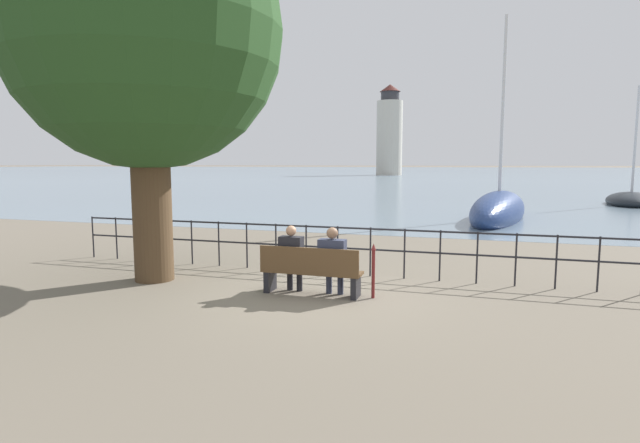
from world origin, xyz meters
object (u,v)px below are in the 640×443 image
Objects in this scene: shade_tree at (145,33)px; sailboat_0 at (499,211)px; harbor_lighthouse at (389,133)px; seated_person_right at (333,258)px; closed_umbrella at (373,268)px; park_bench at (311,272)px; seated_person_left at (292,256)px; sailboat_2 at (631,201)px.

shade_tree is 16.46m from sailboat_0.
sailboat_0 is (7.21, 14.07, -4.56)m from shade_tree.
sailboat_0 is at bearing -76.95° from harbor_lighthouse.
shade_tree reaches higher than seated_person_right.
harbor_lighthouse is (-15.57, 92.55, 7.82)m from closed_umbrella.
seated_person_left reaches higher than park_bench.
shade_tree reaches higher than park_bench.
shade_tree is at bearing 178.67° from seated_person_right.
sailboat_2 is at bearing 58.65° from shade_tree.
seated_person_left is 94.00m from harbor_lighthouse.
sailboat_2 is (11.78, 24.46, -0.45)m from seated_person_left.
seated_person_right is (0.79, -0.00, 0.00)m from seated_person_left.
seated_person_left is (3.07, -0.09, -4.24)m from shade_tree.
sailboat_2 is (7.64, 10.30, -0.13)m from sailboat_0.
park_bench is 0.47m from seated_person_left.
shade_tree is 5.73m from seated_person_right.
shade_tree is at bearing -83.23° from harbor_lighthouse.
park_bench is 1.14m from closed_umbrella.
park_bench is 0.26× the size of sailboat_2.
sailboat_2 is 73.35m from harbor_lighthouse.
seated_person_right is at bearing -80.90° from harbor_lighthouse.
sailboat_0 reaches higher than shade_tree.
seated_person_left is at bearing -108.06° from sailboat_2.
park_bench is at bearing -107.24° from sailboat_2.
seated_person_left reaches higher than seated_person_right.
seated_person_right is 1.28× the size of closed_umbrella.
sailboat_2 reaches higher than park_bench.
shade_tree is 0.85× the size of sailboat_0.
shade_tree is at bearing 179.78° from closed_umbrella.
sailboat_0 is 0.50× the size of harbor_lighthouse.
shade_tree reaches higher than closed_umbrella.
harbor_lighthouse is (-18.19, 78.46, 8.01)m from sailboat_0.
seated_person_right is 26.82m from sailboat_2.
harbor_lighthouse is at bearing 112.14° from sailboat_0.
park_bench is at bearing -169.28° from seated_person_right.
park_bench is 1.47× the size of seated_person_left.
park_bench is at bearing -10.96° from seated_person_left.
seated_person_left is 1.00× the size of seated_person_right.
closed_umbrella is at bearing 5.58° from seated_person_right.
sailboat_2 is at bearing 67.19° from closed_umbrella.
sailboat_2 is (10.26, 24.39, -0.31)m from closed_umbrella.
sailboat_2 reaches higher than closed_umbrella.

